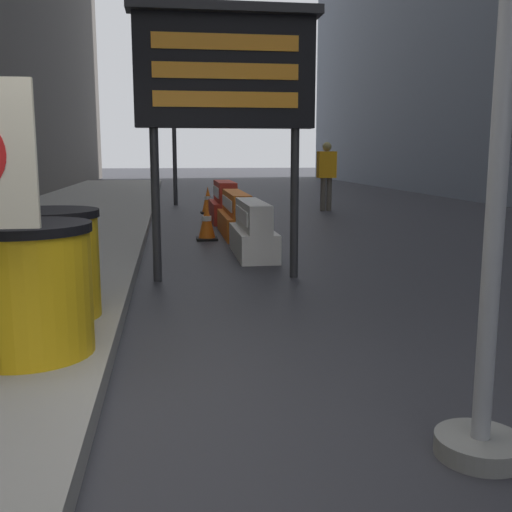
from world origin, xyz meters
The scene contains 12 objects.
ground_plane centered at (0.00, 0.00, 0.00)m, with size 120.00×120.00×0.00m, color #2D2D33.
barrel_drum_foreground centered at (-0.52, 0.89, 0.60)m, with size 0.86×0.86×0.88m.
barrel_drum_middle centered at (-0.58, 1.83, 0.60)m, with size 0.86×0.86×0.88m.
message_board centered at (1.08, 3.84, 2.38)m, with size 2.16×0.36×3.10m.
jersey_barrier_white centered at (1.61, 5.46, 0.35)m, with size 0.53×1.71×0.80m.
jersey_barrier_orange_near centered at (1.61, 7.71, 0.35)m, with size 0.52×2.14×0.79m.
jersey_barrier_red_striped centered at (1.61, 9.95, 0.39)m, with size 0.61×1.72×0.88m.
traffic_cone_near centered at (1.36, 11.88, 0.33)m, with size 0.38×0.38×0.67m.
traffic_cone_mid centered at (1.05, 7.17, 0.32)m, with size 0.36×0.36×0.65m.
traffic_light_near_curb centered at (0.59, 14.38, 2.82)m, with size 0.28×0.44×3.89m.
pedestrian_worker centered at (4.47, 12.14, 1.05)m, with size 0.48×0.30×1.77m.
steel_pole_right centered at (1.92, -0.56, 1.07)m, with size 0.44×0.44×3.49m.
Camera 1 is at (0.43, -3.14, 1.48)m, focal length 42.00 mm.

